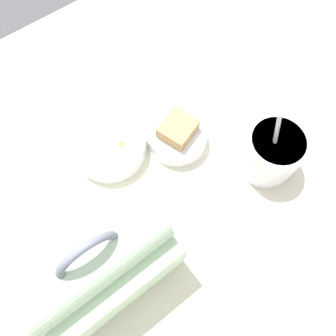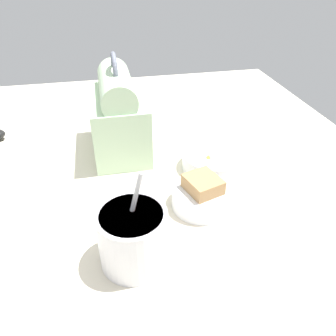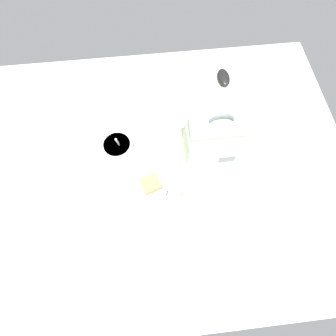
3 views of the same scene
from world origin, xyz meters
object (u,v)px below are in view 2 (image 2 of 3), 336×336
object	(u,v)px
lunch_bag	(119,115)
soup_cup	(133,237)
bento_bowl_sandwich	(202,195)
bento_bowl_snacks	(214,159)

from	to	relation	value
lunch_bag	soup_cup	distance (cm)	34.51
lunch_bag	bento_bowl_sandwich	size ratio (longest dim) A/B	2.01
soup_cup	lunch_bag	bearing A→B (deg)	-1.68
lunch_bag	bento_bowl_snacks	bearing A→B (deg)	-122.66
bento_bowl_sandwich	bento_bowl_snacks	xyz separation A→B (cm)	(11.64, -6.17, -0.21)
lunch_bag	soup_cup	xyz separation A→B (cm)	(-34.27, 1.00, -3.98)
bento_bowl_sandwich	bento_bowl_snacks	size ratio (longest dim) A/B	0.82
soup_cup	bento_bowl_snacks	xyz separation A→B (cm)	(21.99, -20.16, -2.84)
lunch_bag	soup_cup	bearing A→B (deg)	178.32
bento_bowl_sandwich	lunch_bag	bearing A→B (deg)	28.50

